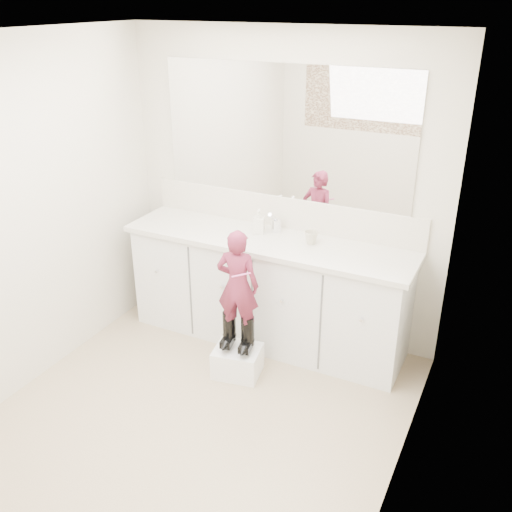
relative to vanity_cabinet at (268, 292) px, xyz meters
The scene contains 17 objects.
floor 1.30m from the vanity_cabinet, 90.00° to the right, with size 3.00×3.00×0.00m, color #927D60.
ceiling 2.32m from the vanity_cabinet, 90.00° to the right, with size 3.00×3.00×0.00m, color white.
wall_back 0.82m from the vanity_cabinet, 90.00° to the left, with size 2.60×2.60×0.00m, color beige.
wall_left 1.95m from the vanity_cabinet, 136.70° to the right, with size 3.00×3.00×0.00m, color beige.
wall_right 1.95m from the vanity_cabinet, 43.30° to the right, with size 3.00×3.00×0.00m, color beige.
vanity_cabinet is the anchor object (origin of this frame).
countertop 0.45m from the vanity_cabinet, 90.00° to the right, with size 2.28×0.58×0.04m, color beige.
backsplash 0.64m from the vanity_cabinet, 90.00° to the left, with size 2.28×0.03×0.25m, color beige.
mirror 1.24m from the vanity_cabinet, 90.00° to the left, with size 2.00×0.02×1.00m, color white.
faucet 0.54m from the vanity_cabinet, 90.00° to the left, with size 0.08×0.08×0.10m, color silver.
cup 0.61m from the vanity_cabinet, ahead, with size 0.10×0.10×0.10m, color #BFB699.
soap_bottle 0.57m from the vanity_cabinet, 149.15° to the left, with size 0.08×0.09×0.19m, color silver.
step_stool 0.63m from the vanity_cabinet, 88.59° to the right, with size 0.33×0.28×0.21m, color white.
boot_left 0.53m from the vanity_cabinet, 96.69° to the right, with size 0.10×0.19×0.28m, color black, non-canonical shape.
boot_right 0.54m from the vanity_cabinet, 80.44° to the right, with size 0.10×0.19×0.28m, color black, non-canonical shape.
toddler 0.61m from the vanity_cabinet, 88.53° to the right, with size 0.30×0.20×0.83m, color #AF365F.
toothbrush 0.75m from the vanity_cabinet, 82.15° to the right, with size 0.01×0.01×0.14m, color #F960B8.
Camera 1 is at (1.69, -2.41, 2.58)m, focal length 40.00 mm.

